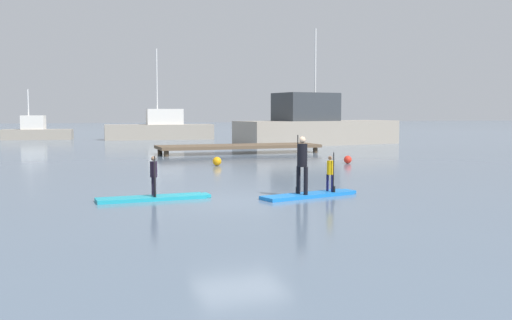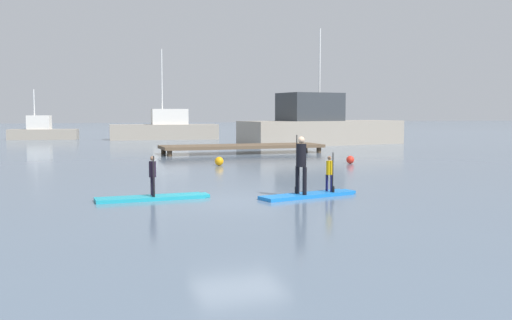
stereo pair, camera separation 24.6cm
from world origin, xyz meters
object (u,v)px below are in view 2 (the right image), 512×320
(paddleboard_near, at_px, (153,198))
(paddler_child_front, at_px, (330,172))
(paddler_child_solo, at_px, (153,174))
(paddler_adult, at_px, (301,161))
(trawler_grey_distant, at_px, (42,131))
(mooring_buoy_mid, at_px, (350,160))
(fishing_boat_white_large, at_px, (319,127))
(mooring_buoy_near, at_px, (219,161))
(fishing_boat_green_midground, at_px, (165,129))
(paddleboard_far, at_px, (309,195))

(paddleboard_near, xyz_separation_m, paddler_child_front, (5.13, -0.75, 0.65))
(paddler_child_solo, distance_m, paddler_adult, 4.24)
(trawler_grey_distant, relative_size, mooring_buoy_mid, 16.33)
(fishing_boat_white_large, bearing_deg, mooring_buoy_near, -129.07)
(paddler_child_solo, relative_size, mooring_buoy_near, 2.82)
(fishing_boat_white_large, bearing_deg, mooring_buoy_mid, -109.44)
(mooring_buoy_near, bearing_deg, fishing_boat_green_midground, 85.77)
(paddler_adult, xyz_separation_m, paddler_child_front, (1.02, 0.22, -0.36))
(paddler_child_solo, bearing_deg, paddleboard_far, -11.59)
(paddleboard_far, height_order, mooring_buoy_near, mooring_buoy_near)
(paddler_adult, relative_size, mooring_buoy_mid, 4.53)
(paddler_child_front, distance_m, fishing_boat_green_midground, 36.67)
(paddler_adult, xyz_separation_m, mooring_buoy_near, (0.32, 10.45, -0.85))
(paddler_child_solo, xyz_separation_m, paddler_child_front, (5.13, -0.74, -0.04))
(paddleboard_far, xyz_separation_m, mooring_buoy_mid, (6.26, 9.40, 0.14))
(mooring_buoy_mid, bearing_deg, fishing_boat_white_large, 70.56)
(mooring_buoy_near, bearing_deg, paddler_child_solo, -115.07)
(paddler_adult, bearing_deg, paddleboard_near, 166.63)
(paddleboard_near, bearing_deg, paddler_child_solo, -80.36)
(paddler_adult, bearing_deg, fishing_boat_white_large, 64.24)
(mooring_buoy_near, bearing_deg, paddleboard_far, -90.17)
(fishing_boat_green_midground, bearing_deg, paddleboard_far, -93.09)
(paddler_child_solo, xyz_separation_m, mooring_buoy_mid, (10.66, 8.49, -0.55))
(paddler_child_solo, bearing_deg, fishing_boat_white_large, 55.99)
(fishing_boat_white_large, bearing_deg, trawler_grey_distant, 143.03)
(paddler_adult, height_order, fishing_boat_green_midground, fishing_boat_green_midground)
(paddleboard_near, bearing_deg, mooring_buoy_mid, 38.50)
(fishing_boat_green_midground, bearing_deg, mooring_buoy_near, -94.23)
(trawler_grey_distant, distance_m, mooring_buoy_near, 30.77)
(paddleboard_near, bearing_deg, paddleboard_far, -11.72)
(paddler_adult, distance_m, mooring_buoy_mid, 11.54)
(paddleboard_near, bearing_deg, paddler_adult, -13.37)
(paddler_child_solo, height_order, paddler_child_front, paddler_child_front)
(paddler_child_front, relative_size, fishing_boat_green_midground, 0.12)
(paddleboard_far, distance_m, paddler_adult, 1.05)
(paddler_adult, height_order, mooring_buoy_mid, paddler_adult)
(mooring_buoy_mid, bearing_deg, paddleboard_far, -123.67)
(paddler_child_front, relative_size, mooring_buoy_near, 2.90)
(fishing_boat_green_midground, bearing_deg, paddler_child_solo, -100.09)
(paddleboard_near, height_order, paddler_child_solo, paddler_child_solo)
(fishing_boat_white_large, relative_size, trawler_grey_distant, 2.13)
(trawler_grey_distant, height_order, mooring_buoy_near, trawler_grey_distant)
(paddleboard_near, relative_size, trawler_grey_distant, 0.52)
(fishing_boat_white_large, height_order, trawler_grey_distant, fishing_boat_white_large)
(paddler_child_solo, height_order, trawler_grey_distant, trawler_grey_distant)
(paddler_child_solo, distance_m, fishing_boat_white_large, 28.74)
(paddleboard_far, distance_m, mooring_buoy_near, 10.39)
(paddler_adult, bearing_deg, trawler_grey_distant, 101.66)
(trawler_grey_distant, bearing_deg, paddler_child_front, -76.87)
(fishing_boat_white_large, height_order, mooring_buoy_mid, fishing_boat_white_large)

